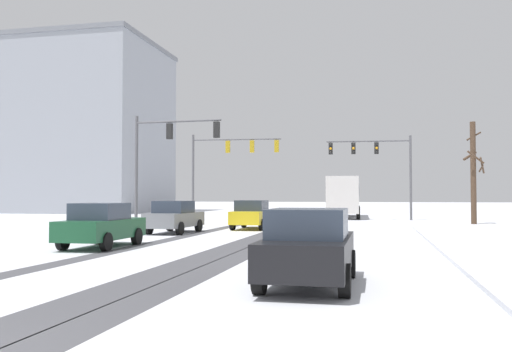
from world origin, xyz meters
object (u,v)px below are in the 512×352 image
object	(u,v)px
traffic_signal_far_right	(376,158)
car_yellow_cab_lead	(252,214)
traffic_signal_near_left	(165,148)
car_grey_second	(174,217)
office_building_far_left_block	(37,130)
traffic_signal_far_left	(228,157)
bare_tree_sidewalk_far	(474,171)
car_black_fourth	(309,247)
car_dark_green_third	(101,225)
bus_oncoming	(344,194)

from	to	relation	value
traffic_signal_far_right	car_yellow_cab_lead	bearing A→B (deg)	-117.97
traffic_signal_near_left	car_yellow_cab_lead	bearing A→B (deg)	9.79
car_grey_second	traffic_signal_far_right	bearing A→B (deg)	59.48
office_building_far_left_block	traffic_signal_far_left	bearing A→B (deg)	-31.77
traffic_signal_far_right	bare_tree_sidewalk_far	bearing A→B (deg)	-36.88
car_grey_second	car_black_fourth	distance (m)	16.82
car_grey_second	traffic_signal_far_left	bearing A→B (deg)	93.72
traffic_signal_far_right	car_grey_second	bearing A→B (deg)	-120.52
traffic_signal_far_left	car_dark_green_third	size ratio (longest dim) A/B	1.64
traffic_signal_far_left	traffic_signal_far_right	world-z (taller)	same
traffic_signal_near_left	traffic_signal_far_right	bearing A→B (deg)	49.51
car_yellow_cab_lead	bus_oncoming	world-z (taller)	bus_oncoming
car_yellow_cab_lead	bare_tree_sidewalk_far	size ratio (longest dim) A/B	0.61
car_dark_green_third	car_black_fourth	bearing A→B (deg)	-38.67
traffic_signal_near_left	bare_tree_sidewalk_far	size ratio (longest dim) A/B	0.96
traffic_signal_near_left	traffic_signal_far_right	size ratio (longest dim) A/B	1.00
traffic_signal_far_right	bus_oncoming	world-z (taller)	traffic_signal_far_right
bus_oncoming	traffic_signal_far_left	bearing A→B (deg)	-136.12
office_building_far_left_block	car_yellow_cab_lead	bearing A→B (deg)	-39.88
car_grey_second	bare_tree_sidewalk_far	distance (m)	20.59
car_yellow_cab_lead	office_building_far_left_block	bearing A→B (deg)	140.12
car_dark_green_third	car_black_fourth	size ratio (longest dim) A/B	1.01
car_grey_second	car_black_fourth	xyz separation A→B (m)	(8.55, -14.48, 0.00)
traffic_signal_near_left	traffic_signal_far_left	distance (m)	10.32
traffic_signal_far_right	bare_tree_sidewalk_far	xyz separation A→B (m)	(6.28, -4.72, -1.31)
traffic_signal_far_left	car_dark_green_third	xyz separation A→B (m)	(1.02, -21.19, -4.00)
car_yellow_cab_lead	car_grey_second	size ratio (longest dim) A/B	0.99
traffic_signal_far_right	traffic_signal_near_left	bearing A→B (deg)	-130.49
bare_tree_sidewalk_far	car_black_fourth	bearing A→B (deg)	-106.16
car_black_fourth	traffic_signal_near_left	bearing A→B (deg)	120.39
traffic_signal_near_left	car_yellow_cab_lead	distance (m)	6.27
car_black_fourth	bare_tree_sidewalk_far	size ratio (longest dim) A/B	0.60
traffic_signal_far_right	car_yellow_cab_lead	distance (m)	15.24
traffic_signal_far_right	bare_tree_sidewalk_far	distance (m)	7.96
bare_tree_sidewalk_far	traffic_signal_near_left	bearing A→B (deg)	-153.24
traffic_signal_near_left	bus_oncoming	bearing A→B (deg)	63.37
traffic_signal_far_left	car_dark_green_third	distance (m)	21.59
car_grey_second	car_black_fourth	bearing A→B (deg)	-59.45
car_black_fourth	bare_tree_sidewalk_far	bearing A→B (deg)	73.84
car_black_fourth	bare_tree_sidewalk_far	distance (m)	28.00
traffic_signal_far_right	car_dark_green_third	size ratio (longest dim) A/B	1.57
traffic_signal_near_left	traffic_signal_far_right	distance (m)	18.20
traffic_signal_near_left	traffic_signal_far_left	size ratio (longest dim) A/B	0.96
car_grey_second	car_black_fourth	world-z (taller)	same
traffic_signal_near_left	bare_tree_sidewalk_far	bearing A→B (deg)	26.76
car_yellow_cab_lead	office_building_far_left_block	xyz separation A→B (m)	(-32.18, 26.88, 8.82)
traffic_signal_far_left	car_yellow_cab_lead	size ratio (longest dim) A/B	1.65
traffic_signal_far_left	car_black_fourth	xyz separation A→B (m)	(9.42, -27.92, -4.00)
car_grey_second	car_dark_green_third	size ratio (longest dim) A/B	1.01
car_black_fourth	car_grey_second	bearing A→B (deg)	120.55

